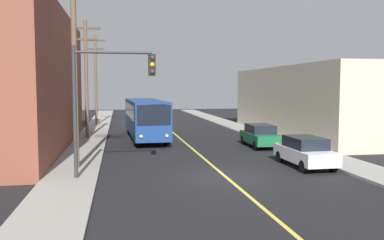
% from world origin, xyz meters
% --- Properties ---
extents(ground_plane, '(120.00, 120.00, 0.00)m').
position_xyz_m(ground_plane, '(0.00, 0.00, 0.00)').
color(ground_plane, black).
extents(sidewalk_left, '(2.50, 90.00, 0.15)m').
position_xyz_m(sidewalk_left, '(-7.25, 10.00, 0.07)').
color(sidewalk_left, gray).
rests_on(sidewalk_left, ground).
extents(sidewalk_right, '(2.50, 90.00, 0.15)m').
position_xyz_m(sidewalk_right, '(7.25, 10.00, 0.07)').
color(sidewalk_right, gray).
rests_on(sidewalk_right, ground).
extents(lane_stripe_center, '(0.16, 60.00, 0.01)m').
position_xyz_m(lane_stripe_center, '(0.00, 15.00, 0.01)').
color(lane_stripe_center, '#D8CC4C').
rests_on(lane_stripe_center, ground).
extents(building_right_warehouse, '(12.00, 22.31, 6.04)m').
position_xyz_m(building_right_warehouse, '(14.50, 15.85, 3.02)').
color(building_right_warehouse, beige).
rests_on(building_right_warehouse, ground).
extents(city_bus, '(3.01, 12.23, 3.20)m').
position_xyz_m(city_bus, '(-2.86, 15.32, 1.82)').
color(city_bus, navy).
rests_on(city_bus, ground).
extents(parked_car_white, '(1.87, 4.42, 1.62)m').
position_xyz_m(parked_car_white, '(4.83, 1.68, 0.84)').
color(parked_car_white, silver).
rests_on(parked_car_white, ground).
extents(parked_car_green, '(1.90, 4.44, 1.62)m').
position_xyz_m(parked_car_green, '(4.93, 9.11, 0.84)').
color(parked_car_green, '#196038').
rests_on(parked_car_green, ground).
extents(utility_pole_near, '(2.40, 0.28, 10.64)m').
position_xyz_m(utility_pole_near, '(-7.16, 2.83, 5.98)').
color(utility_pole_near, brown).
rests_on(utility_pole_near, sidewalk_left).
extents(utility_pole_mid, '(2.40, 0.28, 9.44)m').
position_xyz_m(utility_pole_mid, '(-7.56, 15.64, 5.36)').
color(utility_pole_mid, brown).
rests_on(utility_pole_mid, sidewalk_left).
extents(utility_pole_far, '(2.40, 0.28, 9.78)m').
position_xyz_m(utility_pole_far, '(-7.44, 27.66, 5.54)').
color(utility_pole_far, brown).
rests_on(utility_pole_far, sidewalk_left).
extents(traffic_signal_left_corner, '(3.75, 0.48, 6.00)m').
position_xyz_m(traffic_signal_left_corner, '(-5.41, 0.34, 4.30)').
color(traffic_signal_left_corner, '#2D2D33').
rests_on(traffic_signal_left_corner, sidewalk_left).
extents(fire_hydrant, '(0.44, 0.26, 0.84)m').
position_xyz_m(fire_hydrant, '(6.85, 5.81, 0.58)').
color(fire_hydrant, red).
rests_on(fire_hydrant, sidewalk_right).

